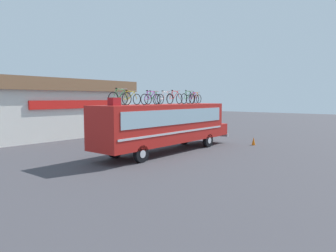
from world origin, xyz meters
The scene contains 14 objects.
ground_plane centered at (0.00, 0.00, 0.00)m, with size 120.00×120.00×0.00m, color #423F44.
bus centered at (0.19, 0.00, 1.87)m, with size 12.03×2.50×3.15m.
luggage_bag_1 centered at (-4.33, -0.06, 3.37)m, with size 0.57×0.46×0.43m, color maroon.
rooftop_bicycle_1 centered at (-3.70, 0.16, 3.56)m, with size 1.74×0.44×0.98m.
rooftop_bicycle_2 centered at (-2.69, 0.40, 3.52)m, with size 1.75×0.44×0.88m.
rooftop_bicycle_3 centered at (-1.66, -0.28, 3.52)m, with size 1.73×0.44×0.88m.
rooftop_bicycle_4 centered at (-0.65, 0.42, 3.52)m, with size 1.62×0.44×0.89m.
rooftop_bicycle_5 centered at (0.25, 0.15, 3.53)m, with size 1.67×0.44×0.90m.
rooftop_bicycle_6 centered at (1.23, 0.11, 3.55)m, with size 1.77×0.44×0.96m.
rooftop_bicycle_7 centered at (2.22, -0.30, 3.55)m, with size 1.72×0.44×0.97m.
rooftop_bicycle_8 centered at (3.25, 0.03, 3.52)m, with size 1.66×0.44×0.87m.
rooftop_bicycle_9 centered at (4.20, 0.42, 3.53)m, with size 1.65×0.44×0.90m.
roadside_building centered at (0.22, 15.05, 2.68)m, with size 14.63×10.17×5.23m.
traffic_cone centered at (6.64, -3.28, 0.30)m, with size 0.28×0.28×0.61m, color orange.
Camera 1 is at (-15.49, -12.80, 3.55)m, focal length 33.02 mm.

